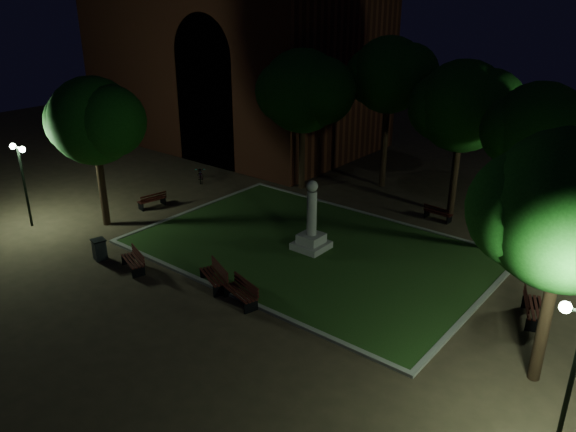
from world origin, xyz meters
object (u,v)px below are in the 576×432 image
object	(u,v)px
bench_far_side	(438,214)
trash_bin	(99,249)
bench_west_near	(134,261)
monument	(311,231)
bench_right_side	(532,308)
bench_near_left	(215,276)
bench_near_right	(242,293)
bicycle	(200,174)
bench_left_side	(152,201)

from	to	relation	value
bench_far_side	trash_bin	world-z (taller)	trash_bin
bench_west_near	bench_far_side	distance (m)	14.86
monument	bench_west_near	world-z (taller)	monument
monument	bench_right_side	xyz separation A→B (m)	(9.39, 0.36, -0.49)
bench_near_left	bench_west_near	distance (m)	3.79
bench_near_right	bench_west_near	world-z (taller)	bench_near_right
bench_west_near	bicycle	xyz separation A→B (m)	(-6.31, 9.56, 0.05)
bench_right_side	bicycle	bearing A→B (deg)	59.37
monument	bench_far_side	size ratio (longest dim) A/B	2.22
bicycle	bench_near_left	bearing A→B (deg)	-88.61
bench_west_near	trash_bin	size ratio (longest dim) A/B	1.77
monument	bench_left_side	distance (m)	9.75
bench_near_right	bicycle	distance (m)	14.48
bench_right_side	trash_bin	size ratio (longest dim) A/B	2.03
bench_far_side	bench_near_left	bearing A→B (deg)	75.49
bench_near_left	bench_west_near	size ratio (longest dim) A/B	1.09
bench_left_side	bicycle	xyz separation A→B (m)	(-1.23, 4.59, 0.07)
monument	bench_near_left	distance (m)	5.10
bench_left_side	bench_right_side	size ratio (longest dim) A/B	0.82
bench_far_side	bench_left_side	bearing A→B (deg)	35.78
bench_left_side	trash_bin	world-z (taller)	trash_bin
bench_far_side	trash_bin	bearing A→B (deg)	58.09
trash_bin	bicycle	world-z (taller)	trash_bin
monument	bicycle	distance (m)	11.44
bench_near_left	bench_near_right	size ratio (longest dim) A/B	1.03
bench_right_side	trash_bin	xyz separation A→B (m)	(-15.94, -6.79, 0.01)
bench_near_left	bench_right_side	xyz separation A→B (m)	(10.36, 5.34, 0.02)
bench_left_side	bicycle	distance (m)	4.75
trash_bin	bicycle	distance (m)	10.81
bench_west_near	bench_near_left	bearing A→B (deg)	36.24
bench_near_left	bench_left_side	distance (m)	9.51
bench_west_near	bench_left_side	bearing A→B (deg)	154.68
bicycle	bench_west_near	bearing A→B (deg)	-104.83
bench_left_side	trash_bin	size ratio (longest dim) A/B	1.67
bench_left_side	bench_west_near	bearing A→B (deg)	55.34
bench_far_side	bicycle	world-z (taller)	bicycle
trash_bin	bench_near_right	bearing A→B (deg)	9.48
bench_near_right	bicycle	bearing A→B (deg)	158.33
bench_near_left	bench_near_right	xyz separation A→B (m)	(1.66, -0.25, -0.01)
bench_near_left	bicycle	size ratio (longest dim) A/B	1.05
bench_near_right	bench_west_near	xyz separation A→B (m)	(-5.28, -0.88, -0.03)
monument	bench_near_right	distance (m)	5.30
monument	bench_far_side	distance (m)	7.35
monument	bench_right_side	bearing A→B (deg)	2.20
bench_near_right	bench_right_side	distance (m)	10.34
bench_near_left	bench_far_side	distance (m)	12.34
bench_near_left	bench_far_side	world-z (taller)	bench_near_left
monument	bicycle	xyz separation A→B (m)	(-10.90, 3.46, -0.50)
bench_near_left	bench_left_side	xyz separation A→B (m)	(-8.70, 3.85, -0.06)
monument	bench_far_side	bearing A→B (deg)	66.83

